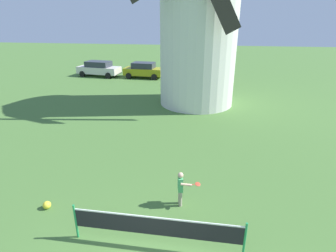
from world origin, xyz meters
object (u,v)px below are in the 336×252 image
at_px(tennis_net, 156,227).
at_px(parked_car_cream, 99,68).
at_px(parked_car_red, 198,70).
at_px(parked_car_mustard, 144,70).
at_px(windmill, 200,7).
at_px(stray_ball, 47,205).
at_px(player_far, 181,187).

height_order(tennis_net, parked_car_cream, parked_car_cream).
bearing_deg(parked_car_cream, parked_car_red, 2.39).
distance_m(parked_car_cream, parked_car_red, 10.36).
bearing_deg(tennis_net, parked_car_red, 90.22).
xyz_separation_m(tennis_net, parked_car_mustard, (-5.56, 21.67, 0.13)).
relative_size(tennis_net, parked_car_cream, 0.99).
bearing_deg(parked_car_mustard, parked_car_cream, 178.69).
height_order(parked_car_cream, parked_car_mustard, same).
distance_m(windmill, parked_car_cream, 14.67).
xyz_separation_m(windmill, tennis_net, (-0.28, -13.50, -5.76)).
bearing_deg(parked_car_cream, stray_ball, -72.35).
bearing_deg(player_far, windmill, 90.85).
bearing_deg(parked_car_mustard, parked_car_red, 5.68).
bearing_deg(player_far, parked_car_red, 91.51).
xyz_separation_m(stray_ball, parked_car_cream, (-6.61, 20.77, 0.68)).
bearing_deg(stray_ball, parked_car_mustard, 94.79).
height_order(tennis_net, player_far, player_far).
xyz_separation_m(stray_ball, parked_car_mustard, (-1.73, 20.66, 0.68)).
distance_m(player_far, parked_car_cream, 22.70).
bearing_deg(tennis_net, parked_car_mustard, 104.39).
bearing_deg(parked_car_cream, player_far, -61.33).
height_order(windmill, player_far, windmill).
relative_size(windmill, parked_car_cream, 2.78).
height_order(player_far, parked_car_cream, parked_car_cream).
xyz_separation_m(windmill, stray_ball, (-4.11, -12.48, -6.32)).
xyz_separation_m(tennis_net, stray_ball, (-3.83, 1.01, -0.55)).
bearing_deg(parked_car_mustard, player_far, -73.11).
height_order(stray_ball, parked_car_mustard, parked_car_mustard).
height_order(player_far, parked_car_red, parked_car_red).
relative_size(windmill, parked_car_mustard, 3.19).
height_order(parked_car_cream, parked_car_red, same).
xyz_separation_m(parked_car_cream, parked_car_red, (10.35, 0.43, -0.00)).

